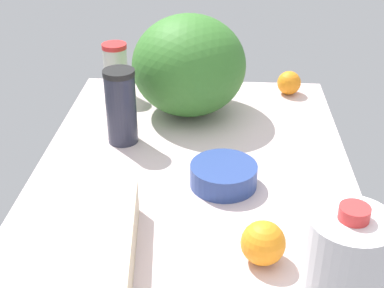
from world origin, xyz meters
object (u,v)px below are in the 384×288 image
object	(u,v)px
watermelon	(189,65)
tumbler_cup	(116,70)
egg_carton	(104,244)
orange_by_jug	(289,83)
mixing_bowl	(224,175)
orange_far_back	(263,243)
shaker_bottle	(121,107)

from	to	relation	value
watermelon	tumbler_cup	bearing A→B (deg)	-114.11
tumbler_cup	watermelon	distance (cm)	25.82
egg_carton	orange_by_jug	xyz separation A→B (cm)	(-78.99, 41.56, -0.15)
watermelon	mixing_bowl	bearing A→B (deg)	15.18
tumbler_cup	mixing_bowl	world-z (taller)	tumbler_cup
mixing_bowl	orange_far_back	bearing A→B (deg)	16.55
egg_carton	orange_by_jug	distance (cm)	89.25
shaker_bottle	orange_far_back	xyz separation A→B (cm)	(44.15, 33.81, -5.75)
watermelon	orange_far_back	world-z (taller)	watermelon
tumbler_cup	orange_far_back	xyz separation A→B (cm)	(73.48, 40.74, -4.05)
egg_carton	watermelon	distance (cm)	66.70
mixing_bowl	tumbler_cup	bearing A→B (deg)	-145.49
tumbler_cup	mixing_bowl	size ratio (longest dim) A/B	1.07
orange_far_back	tumbler_cup	bearing A→B (deg)	-150.99
egg_carton	mixing_bowl	world-z (taller)	egg_carton
egg_carton	orange_by_jug	size ratio (longest dim) A/B	4.27
orange_by_jug	tumbler_cup	bearing A→B (deg)	-85.86
egg_carton	tumbler_cup	bearing A→B (deg)	-176.87
egg_carton	shaker_bottle	size ratio (longest dim) A/B	1.57
egg_carton	watermelon	size ratio (longest dim) A/B	0.97
orange_far_back	orange_by_jug	size ratio (longest dim) A/B	1.15
tumbler_cup	orange_by_jug	distance (cm)	53.32
orange_by_jug	mixing_bowl	bearing A→B (deg)	-20.64
watermelon	orange_by_jug	size ratio (longest dim) A/B	4.38
egg_carton	mixing_bowl	bearing A→B (deg)	135.17
tumbler_cup	orange_far_back	world-z (taller)	tumbler_cup
egg_carton	shaker_bottle	distance (cm)	46.46
egg_carton	orange_far_back	size ratio (longest dim) A/B	3.72
tumbler_cup	orange_far_back	size ratio (longest dim) A/B	1.96
mixing_bowl	orange_by_jug	distance (cm)	55.86
mixing_bowl	orange_by_jug	xyz separation A→B (cm)	(-52.27, 19.68, 1.04)
tumbler_cup	egg_carton	size ratio (longest dim) A/B	0.53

